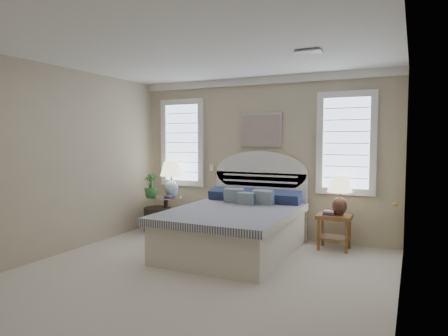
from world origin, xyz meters
TOP-DOWN VIEW (x-y plane):
  - floor at (0.00, 0.00)m, footprint 4.50×5.00m
  - ceiling at (0.00, 0.00)m, footprint 4.50×5.00m
  - wall_back at (0.00, 2.50)m, footprint 4.50×0.02m
  - wall_left at (-2.25, 0.00)m, footprint 0.02×5.00m
  - wall_right at (2.25, 0.00)m, footprint 0.02×5.00m
  - crown_molding at (0.00, 2.46)m, footprint 4.50×0.08m
  - hvac_vent at (1.20, 0.80)m, footprint 0.30×0.20m
  - switch_plate at (-0.95, 2.48)m, footprint 0.08×0.01m
  - window_left at (-1.55, 2.48)m, footprint 0.90×0.06m
  - window_right at (1.40, 2.48)m, footprint 0.90×0.06m
  - painting at (0.00, 2.46)m, footprint 0.74×0.04m
  - closet_door at (2.23, 1.20)m, footprint 0.02×1.80m
  - bed at (0.00, 1.46)m, footprint 1.72×2.28m
  - side_table_left at (-1.65, 2.05)m, footprint 0.56×0.56m
  - nightstand_right at (1.30, 2.15)m, footprint 0.50×0.40m
  - floor_pot at (-1.80, 1.99)m, footprint 0.61×0.61m
  - lamp_left at (-1.59, 2.14)m, footprint 0.50×0.50m
  - lamp_right at (1.37, 2.15)m, footprint 0.40×0.40m
  - potted_plant at (-1.84, 1.86)m, footprint 0.29×0.29m
  - books_left at (-1.50, 1.94)m, footprint 0.17×0.13m
  - books_right at (1.23, 2.08)m, footprint 0.18×0.14m

SIDE VIEW (x-z plane):
  - floor at x=0.00m, z-range -0.01..0.01m
  - floor_pot at x=-1.80m, z-range 0.00..0.44m
  - bed at x=0.00m, z-range -0.35..1.12m
  - nightstand_right at x=1.30m, z-range 0.12..0.65m
  - side_table_left at x=-1.65m, z-range 0.07..0.70m
  - books_right at x=1.23m, z-range 0.53..0.60m
  - books_left at x=-1.50m, z-range 0.63..0.67m
  - potted_plant at x=-1.84m, z-range 0.63..1.05m
  - lamp_right at x=1.37m, z-range 0.60..1.19m
  - lamp_left at x=-1.59m, z-range 0.70..1.35m
  - switch_plate at x=-0.95m, z-range 1.09..1.21m
  - closet_door at x=2.23m, z-range 0.00..2.40m
  - wall_back at x=0.00m, z-range 0.00..2.70m
  - wall_left at x=-2.25m, z-range 0.00..2.70m
  - wall_right at x=2.25m, z-range 0.00..2.70m
  - window_left at x=-1.55m, z-range 0.80..2.40m
  - window_right at x=1.40m, z-range 0.80..2.40m
  - painting at x=0.00m, z-range 1.53..2.11m
  - crown_molding at x=0.00m, z-range 2.58..2.70m
  - hvac_vent at x=1.20m, z-range 2.67..2.69m
  - ceiling at x=0.00m, z-range 2.70..2.71m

